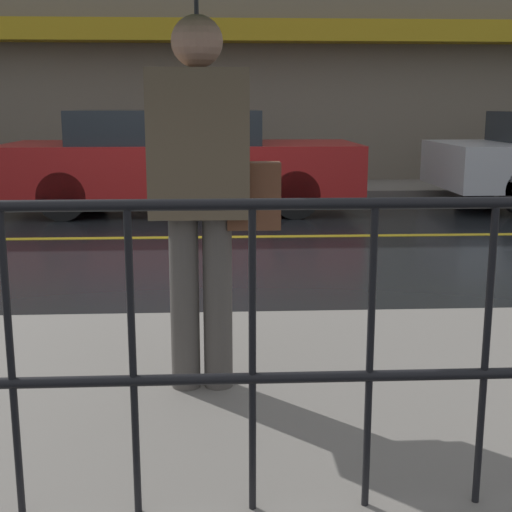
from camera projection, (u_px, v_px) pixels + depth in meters
name	position (u px, v px, depth m)	size (l,w,h in m)	color
ground_plane	(176.00, 238.00, 7.72)	(80.00, 80.00, 0.00)	black
sidewalk_near	(122.00, 402.00, 3.33)	(28.00, 2.53, 0.11)	slate
sidewalk_far	(190.00, 189.00, 11.66)	(28.00, 1.65, 0.11)	slate
lane_marking	(176.00, 237.00, 7.72)	(25.20, 0.12, 0.01)	gold
building_storefront	(189.00, 7.00, 11.97)	(28.00, 0.85, 6.09)	#706656
railing_foreground	(70.00, 323.00, 2.19)	(12.00, 0.04, 1.03)	black
pedestrian	(198.00, 26.00, 3.04)	(1.01, 1.01, 2.09)	#4C4742
car_red	(179.00, 159.00, 9.59)	(4.67, 1.85, 1.34)	maroon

